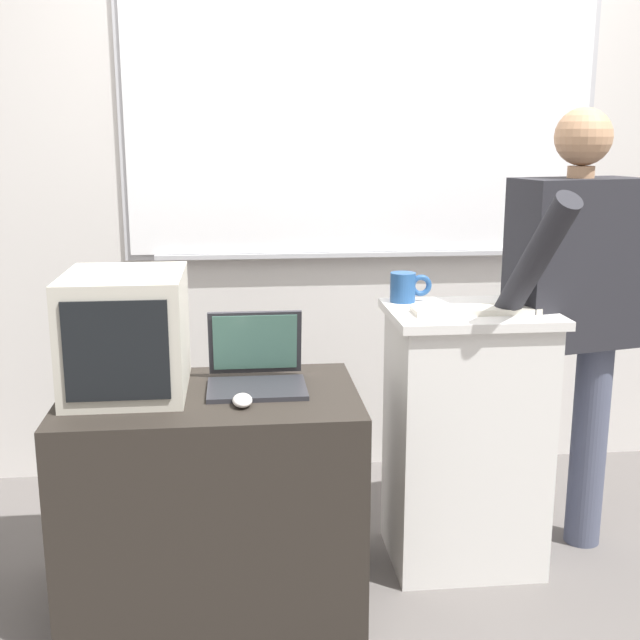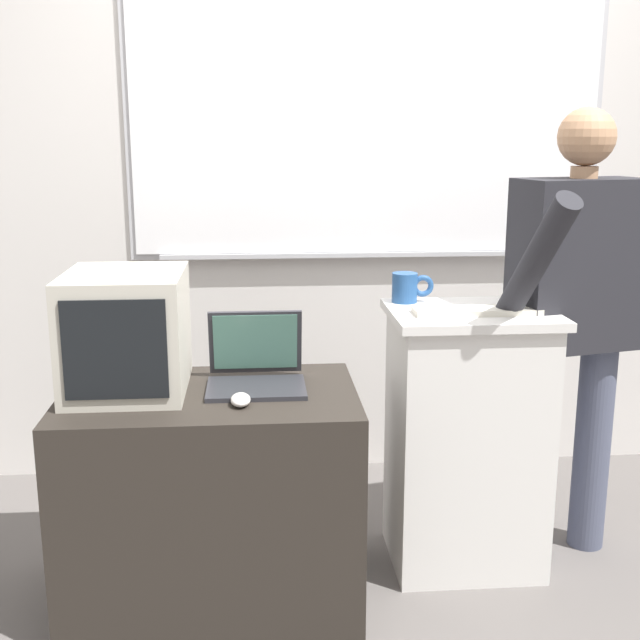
{
  "view_description": "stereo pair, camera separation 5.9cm",
  "coord_description": "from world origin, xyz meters",
  "views": [
    {
      "loc": [
        -0.5,
        -2.15,
        1.51
      ],
      "look_at": [
        -0.24,
        0.37,
        0.92
      ],
      "focal_mm": 45.0,
      "sensor_mm": 36.0,
      "label": 1
    },
    {
      "loc": [
        -0.45,
        -2.16,
        1.51
      ],
      "look_at": [
        -0.24,
        0.37,
        0.92
      ],
      "focal_mm": 45.0,
      "sensor_mm": 36.0,
      "label": 2
    }
  ],
  "objects": [
    {
      "name": "ground_plane",
      "position": [
        0.0,
        0.0,
        0.0
      ],
      "size": [
        30.0,
        30.0,
        0.0
      ],
      "primitive_type": "plane",
      "color": "#5B5654"
    },
    {
      "name": "laptop",
      "position": [
        -0.45,
        0.35,
        0.77
      ],
      "size": [
        0.31,
        0.29,
        0.23
      ],
      "color": "#28282D",
      "rests_on": "side_desk"
    },
    {
      "name": "coffee_mug",
      "position": [
        0.09,
        0.59,
        0.98
      ],
      "size": [
        0.15,
        0.09,
        0.1
      ],
      "color": "#234C84",
      "rests_on": "lectern_podium"
    },
    {
      "name": "lectern_podium",
      "position": [
        0.28,
        0.44,
        0.47
      ],
      "size": [
        0.56,
        0.45,
        0.93
      ],
      "color": "silver",
      "rests_on": "ground_plane"
    },
    {
      "name": "computer_mouse_by_laptop",
      "position": [
        -0.5,
        0.14,
        0.73
      ],
      "size": [
        0.06,
        0.1,
        0.03
      ],
      "color": "silver",
      "rests_on": "side_desk"
    },
    {
      "name": "wireless_keyboard",
      "position": [
        0.29,
        0.38,
        0.94
      ],
      "size": [
        0.42,
        0.11,
        0.02
      ],
      "color": "beige",
      "rests_on": "lectern_podium"
    },
    {
      "name": "person_presenter",
      "position": [
        0.66,
        0.48,
        0.92
      ],
      "size": [
        0.6,
        0.59,
        1.6
      ],
      "rotation": [
        0.0,
        0.0,
        0.22
      ],
      "color": "#474C60",
      "rests_on": "ground_plane"
    },
    {
      "name": "side_desk",
      "position": [
        -0.6,
        0.27,
        0.36
      ],
      "size": [
        0.93,
        0.6,
        0.71
      ],
      "color": "#28231E",
      "rests_on": "ground_plane"
    },
    {
      "name": "back_wall",
      "position": [
        0.0,
        1.38,
        1.33
      ],
      "size": [
        6.4,
        0.17,
        2.63
      ],
      "color": "silver",
      "rests_on": "ground_plane"
    },
    {
      "name": "crt_monitor",
      "position": [
        -0.85,
        0.33,
        0.9
      ],
      "size": [
        0.36,
        0.45,
        0.38
      ],
      "color": "#BCB7A8",
      "rests_on": "side_desk"
    }
  ]
}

